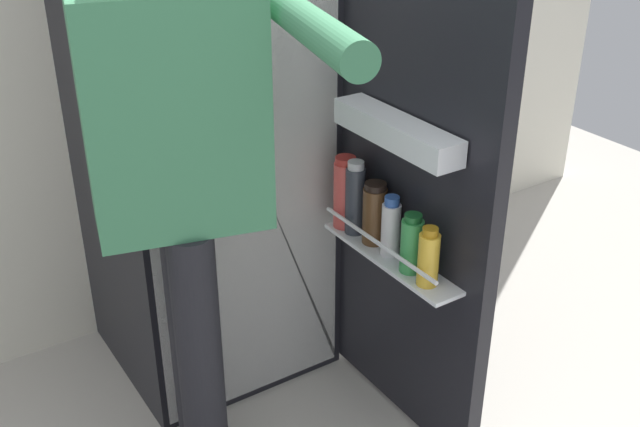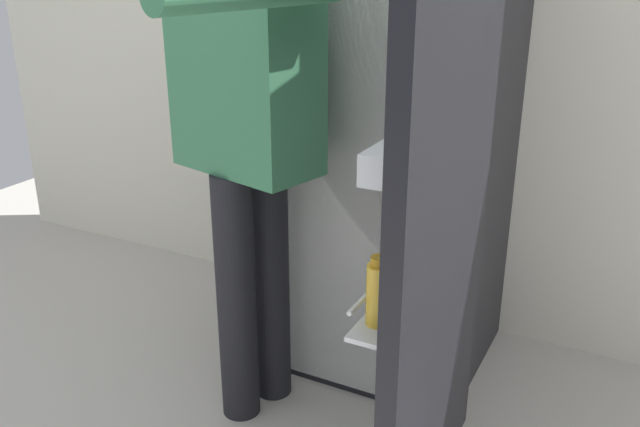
% 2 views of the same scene
% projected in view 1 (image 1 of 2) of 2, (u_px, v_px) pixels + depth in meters
% --- Properties ---
extents(refrigerator, '(0.71, 1.27, 1.78)m').
position_uv_depth(refrigerator, '(212.00, 116.00, 2.36)').
color(refrigerator, black).
rests_on(refrigerator, ground_plane).
extents(person, '(0.54, 0.78, 1.62)m').
position_uv_depth(person, '(183.00, 162.00, 1.85)').
color(person, black).
rests_on(person, ground_plane).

